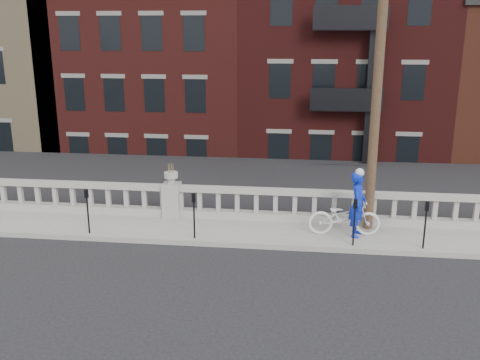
% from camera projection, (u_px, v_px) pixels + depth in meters
% --- Properties ---
extents(ground, '(120.00, 120.00, 0.00)m').
position_uv_depth(ground, '(136.00, 273.00, 13.67)').
color(ground, black).
rests_on(ground, ground).
extents(sidewalk, '(32.00, 2.20, 0.15)m').
position_uv_depth(sidewalk, '(165.00, 228.00, 16.52)').
color(sidewalk, gray).
rests_on(sidewalk, ground).
extents(balustrade, '(28.00, 0.34, 1.03)m').
position_uv_depth(balustrade, '(172.00, 201.00, 17.27)').
color(balustrade, gray).
rests_on(balustrade, sidewalk).
extents(planter_pedestal, '(0.55, 0.55, 1.76)m').
position_uv_depth(planter_pedestal, '(172.00, 196.00, 17.22)').
color(planter_pedestal, gray).
rests_on(planter_pedestal, sidewalk).
extents(lower_level, '(80.00, 44.00, 20.80)m').
position_uv_depth(lower_level, '(250.00, 83.00, 34.91)').
color(lower_level, '#605E59').
rests_on(lower_level, ground).
extents(utility_pole, '(1.60, 0.28, 10.00)m').
position_uv_depth(utility_pole, '(379.00, 58.00, 14.98)').
color(utility_pole, '#422D1E').
rests_on(utility_pole, sidewalk).
extents(parking_meter_b, '(0.10, 0.09, 1.36)m').
position_uv_depth(parking_meter_b, '(87.00, 206.00, 15.69)').
color(parking_meter_b, black).
rests_on(parking_meter_b, sidewalk).
extents(parking_meter_c, '(0.10, 0.09, 1.36)m').
position_uv_depth(parking_meter_c, '(194.00, 210.00, 15.33)').
color(parking_meter_c, black).
rests_on(parking_meter_c, sidewalk).
extents(parking_meter_d, '(0.10, 0.09, 1.36)m').
position_uv_depth(parking_meter_d, '(355.00, 217.00, 14.81)').
color(parking_meter_d, black).
rests_on(parking_meter_d, sidewalk).
extents(parking_meter_e, '(0.10, 0.09, 1.36)m').
position_uv_depth(parking_meter_e, '(426.00, 220.00, 14.59)').
color(parking_meter_e, black).
rests_on(parking_meter_e, sidewalk).
extents(bicycle, '(2.14, 0.87, 1.10)m').
position_uv_depth(bicycle, '(344.00, 217.00, 15.68)').
color(bicycle, white).
rests_on(bicycle, sidewalk).
extents(cyclist, '(0.60, 0.79, 1.94)m').
position_uv_depth(cyclist, '(358.00, 204.00, 15.49)').
color(cyclist, '#0D26C3').
rests_on(cyclist, sidewalk).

